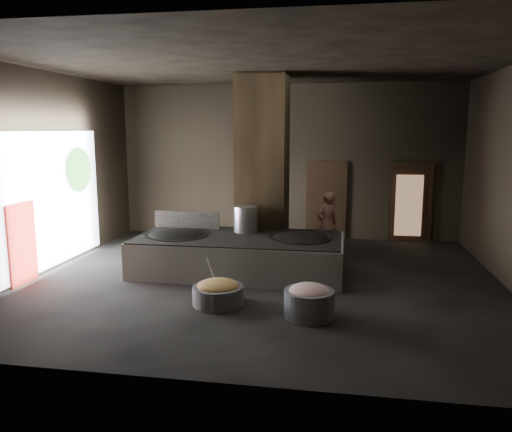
% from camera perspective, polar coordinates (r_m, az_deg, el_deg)
% --- Properties ---
extents(floor, '(10.00, 9.00, 0.10)m').
position_cam_1_polar(floor, '(10.84, 0.74, -7.51)').
color(floor, black).
rests_on(floor, ground).
extents(ceiling, '(10.00, 9.00, 0.10)m').
position_cam_1_polar(ceiling, '(10.44, 0.80, 17.36)').
color(ceiling, black).
rests_on(ceiling, back_wall).
extents(back_wall, '(10.00, 0.10, 4.50)m').
position_cam_1_polar(back_wall, '(14.89, 3.51, 6.21)').
color(back_wall, black).
rests_on(back_wall, ground).
extents(front_wall, '(10.00, 0.10, 4.50)m').
position_cam_1_polar(front_wall, '(5.97, -6.03, 0.83)').
color(front_wall, black).
rests_on(front_wall, ground).
extents(left_wall, '(0.10, 9.00, 4.50)m').
position_cam_1_polar(left_wall, '(12.24, -23.37, 4.66)').
color(left_wall, black).
rests_on(left_wall, ground).
extents(pillar, '(1.20, 1.20, 4.50)m').
position_cam_1_polar(pillar, '(12.31, 0.77, 5.48)').
color(pillar, black).
rests_on(pillar, ground).
extents(hearth_platform, '(4.62, 2.24, 0.80)m').
position_cam_1_polar(hearth_platform, '(11.26, -1.94, -4.47)').
color(hearth_platform, silver).
rests_on(hearth_platform, ground).
extents(platform_cap, '(4.51, 2.16, 0.03)m').
position_cam_1_polar(platform_cap, '(11.17, -1.95, -2.41)').
color(platform_cap, black).
rests_on(platform_cap, hearth_platform).
extents(wok_left, '(1.45, 1.45, 0.40)m').
position_cam_1_polar(wok_left, '(11.51, -9.09, -2.49)').
color(wok_left, black).
rests_on(wok_left, hearth_platform).
extents(wok_left_rim, '(1.48, 1.48, 0.05)m').
position_cam_1_polar(wok_left_rim, '(11.50, -9.10, -2.15)').
color(wok_left_rim, black).
rests_on(wok_left_rim, hearth_platform).
extents(wok_right, '(1.35, 1.35, 0.38)m').
position_cam_1_polar(wok_right, '(11.05, 4.99, -2.93)').
color(wok_right, black).
rests_on(wok_right, hearth_platform).
extents(wok_right_rim, '(1.38, 1.38, 0.05)m').
position_cam_1_polar(wok_right_rim, '(11.03, 5.00, -2.57)').
color(wok_right_rim, black).
rests_on(wok_right_rim, hearth_platform).
extents(stock_pot, '(0.56, 0.56, 0.60)m').
position_cam_1_polar(stock_pot, '(11.63, -1.17, -0.34)').
color(stock_pot, '#B4B5BC').
rests_on(stock_pot, hearth_platform).
extents(splash_guard, '(1.60, 0.07, 0.40)m').
position_cam_1_polar(splash_guard, '(12.20, -7.93, -0.43)').
color(splash_guard, black).
rests_on(splash_guard, hearth_platform).
extents(cook, '(0.73, 0.67, 1.67)m').
position_cam_1_polar(cook, '(12.67, 8.13, -0.95)').
color(cook, '#9F6351').
rests_on(cook, ground).
extents(veg_basin, '(1.04, 1.04, 0.35)m').
position_cam_1_polar(veg_basin, '(9.33, -4.37, -9.01)').
color(veg_basin, slate).
rests_on(veg_basin, ground).
extents(veg_fill, '(0.77, 0.77, 0.24)m').
position_cam_1_polar(veg_fill, '(9.27, -4.38, -7.97)').
color(veg_fill, '#9AA04D').
rests_on(veg_fill, veg_basin).
extents(ladle, '(0.14, 0.36, 0.67)m').
position_cam_1_polar(ladle, '(9.39, -5.07, -6.48)').
color(ladle, '#B4B5BC').
rests_on(ladle, veg_basin).
extents(meat_basin, '(1.06, 1.06, 0.47)m').
position_cam_1_polar(meat_basin, '(8.73, 6.08, -9.93)').
color(meat_basin, slate).
rests_on(meat_basin, ground).
extents(meat_fill, '(0.72, 0.72, 0.27)m').
position_cam_1_polar(meat_fill, '(8.66, 6.11, -8.60)').
color(meat_fill, '#D27E81').
rests_on(meat_fill, meat_basin).
extents(doorway_near, '(1.18, 0.08, 2.38)m').
position_cam_1_polar(doorway_near, '(14.83, 8.04, 1.65)').
color(doorway_near, black).
rests_on(doorway_near, ground).
extents(doorway_near_glow, '(0.82, 0.04, 1.93)m').
position_cam_1_polar(doorway_near_glow, '(15.00, 7.17, 1.57)').
color(doorway_near_glow, '#8C6647').
rests_on(doorway_near_glow, ground).
extents(doorway_far, '(1.18, 0.08, 2.38)m').
position_cam_1_polar(doorway_far, '(14.96, 17.27, 1.37)').
color(doorway_far, black).
rests_on(doorway_far, ground).
extents(doorway_far_glow, '(0.74, 0.04, 1.76)m').
position_cam_1_polar(doorway_far_glow, '(14.88, 17.06, 1.15)').
color(doorway_far_glow, '#8C6647').
rests_on(doorway_far_glow, ground).
extents(left_opening, '(0.04, 4.20, 3.10)m').
position_cam_1_polar(left_opening, '(12.42, -22.29, 1.77)').
color(left_opening, white).
rests_on(left_opening, ground).
extents(pavilion_sliver, '(0.05, 0.90, 1.70)m').
position_cam_1_polar(pavilion_sliver, '(11.43, -25.17, -2.88)').
color(pavilion_sliver, maroon).
rests_on(pavilion_sliver, ground).
extents(tree_silhouette, '(0.28, 1.10, 1.10)m').
position_cam_1_polar(tree_silhouette, '(13.25, -19.58, 5.01)').
color(tree_silhouette, '#194714').
rests_on(tree_silhouette, left_opening).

